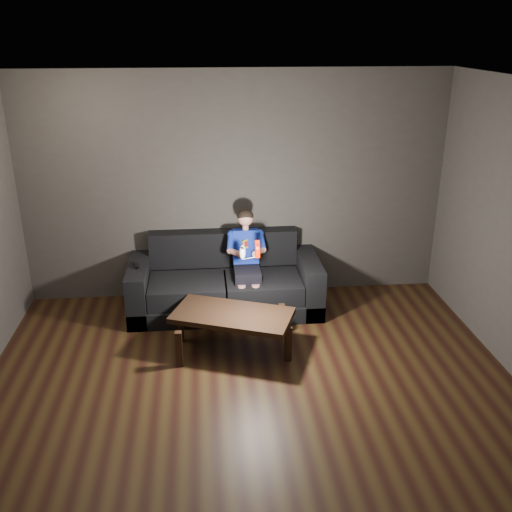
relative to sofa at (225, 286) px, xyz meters
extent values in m
plane|color=black|center=(0.17, -2.06, -0.28)|extent=(5.00, 5.00, 0.00)
cube|color=#403A38|center=(0.17, 0.44, 1.07)|extent=(5.00, 0.04, 2.70)
cube|color=white|center=(0.17, -2.06, 2.42)|extent=(5.00, 5.00, 0.02)
cube|color=black|center=(0.00, -0.03, -0.18)|extent=(2.20, 0.95, 0.19)
cube|color=black|center=(-0.44, -0.13, 0.03)|extent=(0.86, 0.67, 0.23)
cube|color=black|center=(0.44, -0.13, 0.03)|extent=(0.86, 0.67, 0.23)
cube|color=black|center=(0.00, 0.33, 0.36)|extent=(1.76, 0.22, 0.43)
cube|color=black|center=(-0.99, -0.03, 0.02)|extent=(0.22, 0.95, 0.60)
cube|color=black|center=(0.99, -0.03, 0.02)|extent=(0.22, 0.95, 0.60)
cube|color=black|center=(0.25, -0.15, 0.21)|extent=(0.30, 0.37, 0.14)
cube|color=navy|center=(0.25, 0.05, 0.48)|extent=(0.30, 0.21, 0.41)
cube|color=yellow|center=(0.25, -0.04, 0.54)|extent=(0.09, 0.09, 0.10)
cube|color=red|center=(0.25, -0.04, 0.54)|extent=(0.06, 0.06, 0.06)
cylinder|color=tan|center=(0.25, 0.05, 0.70)|extent=(0.07, 0.07, 0.06)
sphere|color=tan|center=(0.25, 0.05, 0.82)|extent=(0.18, 0.18, 0.18)
ellipsoid|color=black|center=(0.25, 0.06, 0.84)|extent=(0.19, 0.19, 0.16)
cylinder|color=navy|center=(0.07, -0.02, 0.55)|extent=(0.08, 0.22, 0.19)
cylinder|color=navy|center=(0.43, -0.02, 0.55)|extent=(0.08, 0.22, 0.19)
cylinder|color=tan|center=(0.12, -0.18, 0.51)|extent=(0.14, 0.23, 0.10)
cylinder|color=tan|center=(0.39, -0.18, 0.51)|extent=(0.14, 0.23, 0.10)
sphere|color=tan|center=(0.18, -0.27, 0.50)|extent=(0.08, 0.08, 0.08)
sphere|color=tan|center=(0.33, -0.27, 0.50)|extent=(0.08, 0.08, 0.08)
cylinder|color=tan|center=(0.17, -0.35, -0.01)|extent=(0.09, 0.09, 0.34)
cylinder|color=tan|center=(0.33, -0.35, -0.01)|extent=(0.09, 0.09, 0.34)
cube|color=red|center=(0.33, -0.48, 0.64)|extent=(0.05, 0.07, 0.19)
cube|color=maroon|center=(0.33, -0.50, 0.70)|extent=(0.03, 0.01, 0.03)
cylinder|color=silver|center=(0.33, -0.50, 0.63)|extent=(0.02, 0.01, 0.02)
ellipsoid|color=silver|center=(0.18, -0.48, 0.61)|extent=(0.07, 0.10, 0.16)
cylinder|color=black|center=(0.18, -0.51, 0.67)|extent=(0.03, 0.01, 0.03)
cube|color=black|center=(-0.99, -0.08, 0.34)|extent=(0.05, 0.16, 0.03)
cube|color=black|center=(-0.99, -0.03, 0.35)|extent=(0.02, 0.02, 0.00)
cube|color=black|center=(0.03, -0.98, 0.13)|extent=(1.32, 0.98, 0.05)
cube|color=black|center=(-0.51, -1.22, -0.09)|extent=(0.06, 0.06, 0.38)
cube|color=black|center=(0.57, -1.22, -0.09)|extent=(0.06, 0.06, 0.38)
cube|color=black|center=(-0.51, -0.74, -0.09)|extent=(0.06, 0.06, 0.38)
cube|color=black|center=(0.57, -0.74, -0.09)|extent=(0.06, 0.06, 0.38)
camera|label=1|loc=(-0.23, -6.09, 2.82)|focal=40.00mm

